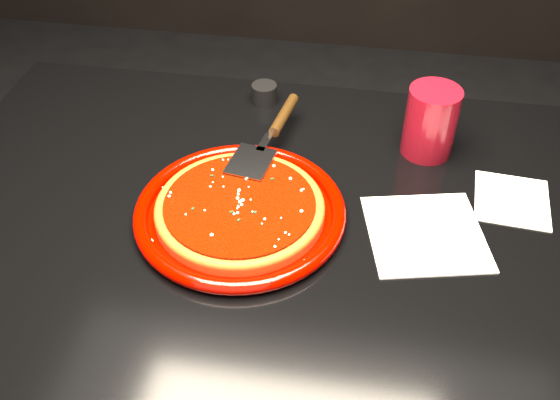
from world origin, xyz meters
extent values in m
cube|color=black|center=(0.00, 0.00, 0.38)|extent=(1.20, 0.80, 0.75)
cylinder|color=#840400|center=(-0.05, -0.02, 0.76)|extent=(0.44, 0.44, 0.03)
cylinder|color=#873911|center=(-0.05, -0.02, 0.77)|extent=(0.35, 0.35, 0.01)
torus|color=#873911|center=(-0.05, -0.02, 0.77)|extent=(0.35, 0.35, 0.02)
cylinder|color=#6C0F00|center=(-0.05, -0.02, 0.78)|extent=(0.31, 0.31, 0.01)
cylinder|color=maroon|center=(0.25, 0.21, 0.81)|extent=(0.12, 0.12, 0.13)
cube|color=silver|center=(0.25, -0.01, 0.75)|extent=(0.21, 0.21, 0.00)
cube|color=silver|center=(0.39, 0.09, 0.75)|extent=(0.13, 0.14, 0.00)
cylinder|color=black|center=(-0.07, 0.32, 0.77)|extent=(0.06, 0.06, 0.04)
camera|label=1|loc=(0.13, -0.73, 1.44)|focal=40.00mm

